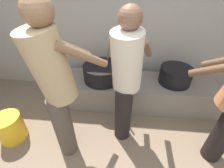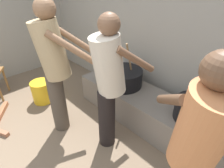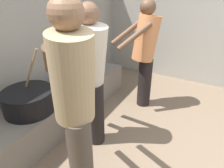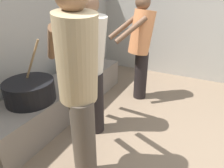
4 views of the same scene
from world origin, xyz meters
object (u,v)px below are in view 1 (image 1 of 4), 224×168
cooking_pot_main (102,72)px  cook_in_cream_shirt (126,77)px  bucket_yellow_plastic (10,128)px  cooking_pot_secondary (175,75)px  cook_in_tan_shirt (56,84)px

cooking_pot_main → cook_in_cream_shirt: size_ratio=0.44×
bucket_yellow_plastic → cook_in_cream_shirt: bearing=8.6°
cooking_pot_secondary → cook_in_tan_shirt: bearing=-145.4°
cooking_pot_secondary → bucket_yellow_plastic: size_ratio=1.26×
cooking_pot_secondary → bucket_yellow_plastic: cooking_pot_secondary is taller
cook_in_cream_shirt → bucket_yellow_plastic: size_ratio=4.35×
cooking_pot_secondary → cook_in_cream_shirt: (-0.72, -0.64, 0.35)m
cook_in_cream_shirt → cooking_pot_main: bearing=120.0°
cook_in_tan_shirt → cook_in_cream_shirt: bearing=24.5°
cook_in_cream_shirt → cook_in_tan_shirt: bearing=-155.5°
bucket_yellow_plastic → cook_in_tan_shirt: bearing=-5.0°
cook_in_tan_shirt → bucket_yellow_plastic: size_ratio=4.63×
cooking_pot_main → cook_in_tan_shirt: (-0.27, -0.90, 0.41)m
cooking_pot_main → cook_in_tan_shirt: bearing=-106.4°
cooking_pot_main → cook_in_cream_shirt: 0.79m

